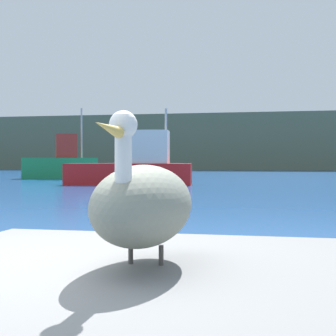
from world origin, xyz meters
The scene contains 5 objects.
hillside_backdrop centered at (0.00, 68.83, 3.69)m, with size 140.00×13.17×7.39m, color #5B664C.
pier_dock centered at (1.13, 0.10, 0.32)m, with size 3.24×2.77×0.63m, color gray.
pelican centered at (1.13, 0.09, 1.01)m, with size 0.57×1.36×0.90m.
fishing_boat_green centered at (-12.81, 30.56, 1.04)m, with size 5.32×3.91×4.98m.
fishing_boat_red centered at (-5.21, 22.58, 1.00)m, with size 6.66×2.46×3.94m.
Camera 1 is at (1.90, -2.84, 1.27)m, focal length 54.41 mm.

